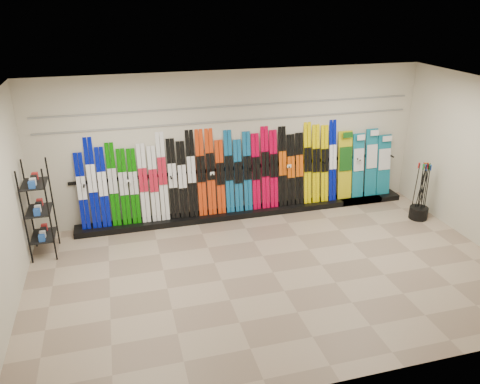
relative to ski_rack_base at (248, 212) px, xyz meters
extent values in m
plane|color=#87705D|center=(-0.22, -2.28, -0.06)|extent=(8.00, 8.00, 0.00)
plane|color=beige|center=(-0.22, 0.22, 1.44)|extent=(8.00, 0.00, 8.00)
plane|color=silver|center=(-0.22, -2.28, 2.94)|extent=(8.00, 8.00, 0.00)
cube|color=black|center=(0.00, 0.00, 0.00)|extent=(8.00, 0.40, 0.12)
cube|color=#030F96|center=(-3.28, 0.07, 0.80)|extent=(0.17, 0.25, 1.49)
cube|color=#030F96|center=(-3.08, 0.09, 0.95)|extent=(0.17, 0.30, 1.79)
cube|color=#030F96|center=(-2.89, 0.07, 0.84)|extent=(0.17, 0.26, 1.56)
cube|color=#0A6703|center=(-2.70, 0.08, 0.87)|extent=(0.17, 0.27, 1.63)
cube|color=#0A6703|center=(-2.50, 0.07, 0.81)|extent=(0.17, 0.25, 1.50)
cube|color=#0A6703|center=(-2.31, 0.07, 0.80)|extent=(0.17, 0.25, 1.49)
cube|color=silver|center=(-2.12, 0.07, 0.84)|extent=(0.17, 0.26, 1.56)
cube|color=silver|center=(-1.92, 0.07, 0.81)|extent=(0.17, 0.25, 1.51)
cube|color=silver|center=(-1.74, 0.09, 0.97)|extent=(0.17, 0.30, 1.82)
cube|color=black|center=(-1.55, 0.08, 0.87)|extent=(0.17, 0.27, 1.62)
cube|color=black|center=(-1.36, 0.07, 0.84)|extent=(0.17, 0.26, 1.55)
cube|color=black|center=(-1.16, 0.09, 0.95)|extent=(0.17, 0.30, 1.78)
cube|color=red|center=(-0.97, 0.09, 0.94)|extent=(0.17, 0.29, 1.76)
cube|color=red|center=(-0.77, 0.09, 0.97)|extent=(0.17, 0.30, 1.82)
cube|color=red|center=(-0.58, 0.07, 0.82)|extent=(0.17, 0.26, 1.52)
cube|color=#115C94|center=(-0.39, 0.08, 0.91)|extent=(0.17, 0.28, 1.70)
cube|color=#115C94|center=(-0.20, 0.07, 0.81)|extent=(0.17, 0.25, 1.50)
cube|color=#115C94|center=(0.00, 0.08, 0.88)|extent=(0.17, 0.28, 1.65)
cube|color=#C5002F|center=(0.19, 0.08, 0.86)|extent=(0.17, 0.27, 1.59)
cube|color=#C5002F|center=(0.39, 0.09, 0.92)|extent=(0.17, 0.29, 1.72)
cube|color=#C5002F|center=(0.58, 0.08, 0.88)|extent=(0.17, 0.27, 1.64)
cube|color=black|center=(0.77, 0.08, 0.91)|extent=(0.17, 0.28, 1.70)
cube|color=black|center=(0.96, 0.07, 0.82)|extent=(0.17, 0.26, 1.52)
cube|color=black|center=(1.15, 0.07, 0.83)|extent=(0.17, 0.26, 1.54)
cube|color=#ECD300|center=(1.34, 0.09, 0.93)|extent=(0.17, 0.29, 1.74)
cube|color=#ECD300|center=(1.54, 0.08, 0.90)|extent=(0.17, 0.28, 1.68)
cube|color=#ECD300|center=(1.74, 0.08, 0.89)|extent=(0.17, 0.28, 1.66)
cube|color=#030F96|center=(1.92, 0.09, 0.94)|extent=(0.17, 0.29, 1.76)
cube|color=gold|center=(2.23, 0.08, 0.81)|extent=(0.32, 0.23, 1.50)
cube|color=#14728C|center=(2.54, 0.07, 0.77)|extent=(0.27, 0.22, 1.43)
cube|color=#14728C|center=(2.87, 0.08, 0.81)|extent=(0.28, 0.23, 1.50)
cube|color=#14728C|center=(3.19, 0.06, 0.73)|extent=(0.32, 0.21, 1.35)
cube|color=black|center=(-3.97, -0.58, 0.79)|extent=(0.40, 0.60, 1.71)
cylinder|color=black|center=(3.38, -1.12, 0.07)|extent=(0.38, 0.38, 0.25)
cylinder|color=black|center=(3.39, -1.04, 0.55)|extent=(0.04, 0.09, 1.18)
cylinder|color=black|center=(3.42, -1.04, 0.55)|extent=(0.03, 0.10, 1.18)
cylinder|color=black|center=(3.45, -1.18, 0.55)|extent=(0.12, 0.11, 1.17)
cylinder|color=black|center=(3.33, -1.10, 0.55)|extent=(0.04, 0.16, 1.17)
cylinder|color=black|center=(3.29, -1.00, 0.55)|extent=(0.06, 0.12, 1.18)
cylinder|color=black|center=(3.45, -1.05, 0.55)|extent=(0.10, 0.09, 1.18)
cylinder|color=black|center=(3.36, -1.14, 0.55)|extent=(0.10, 0.11, 1.18)
cylinder|color=black|center=(3.46, -1.11, 0.55)|extent=(0.09, 0.06, 1.18)
cylinder|color=black|center=(3.45, -1.07, 0.55)|extent=(0.08, 0.11, 1.18)
cube|color=gray|center=(-0.22, 0.20, 1.94)|extent=(7.60, 0.02, 0.03)
cube|color=gray|center=(-0.22, 0.20, 2.24)|extent=(7.60, 0.02, 0.03)
camera|label=1|loc=(-2.53, -8.62, 4.28)|focal=35.00mm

